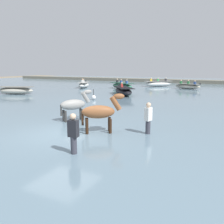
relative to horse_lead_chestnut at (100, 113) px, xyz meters
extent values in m
plane|color=#84755B|center=(-1.32, -0.88, -1.16)|extent=(120.00, 120.00, 0.00)
cube|color=slate|center=(-1.32, 9.12, -1.00)|extent=(90.00, 90.00, 0.32)
ellipsoid|color=brown|center=(-0.06, -0.04, 0.05)|extent=(1.40, 1.17, 0.55)
cylinder|color=black|center=(0.24, 0.37, -0.69)|extent=(0.13, 0.13, 0.93)
cylinder|color=black|center=(0.43, 0.09, -0.69)|extent=(0.13, 0.13, 0.93)
cylinder|color=black|center=(-0.55, -0.18, -0.69)|extent=(0.13, 0.13, 0.93)
cylinder|color=black|center=(-0.37, -0.45, -0.69)|extent=(0.13, 0.13, 0.93)
cylinder|color=brown|center=(0.53, 0.37, 0.39)|extent=(0.54, 0.47, 0.63)
ellipsoid|color=brown|center=(0.64, 0.44, 0.68)|extent=(0.50, 0.43, 0.24)
cylinder|color=black|center=(-0.60, -0.41, -0.21)|extent=(0.09, 0.09, 0.59)
ellipsoid|color=gray|center=(-2.36, 1.31, 0.00)|extent=(1.11, 1.35, 0.53)
cylinder|color=#31312F|center=(-2.24, 1.78, -0.71)|extent=(0.12, 0.12, 0.89)
cylinder|color=#31312F|center=(-1.97, 1.60, -0.71)|extent=(0.12, 0.12, 0.89)
cylinder|color=#31312F|center=(-2.75, 1.01, -0.71)|extent=(0.12, 0.12, 0.89)
cylinder|color=#31312F|center=(-2.49, 0.84, -0.71)|extent=(0.12, 0.12, 0.89)
cylinder|color=gray|center=(-1.98, 1.88, 0.33)|extent=(0.44, 0.52, 0.60)
ellipsoid|color=gray|center=(-1.91, 1.99, 0.60)|extent=(0.41, 0.48, 0.23)
cylinder|color=#31312F|center=(-2.71, 0.79, -0.25)|extent=(0.08, 0.08, 0.56)
ellipsoid|color=silver|center=(-13.12, 18.07, -0.50)|extent=(2.52, 3.62, 0.68)
cube|color=gray|center=(-13.12, 18.07, -0.14)|extent=(2.41, 3.47, 0.04)
cube|color=black|center=(-13.79, 19.57, -0.07)|extent=(0.19, 0.17, 0.18)
cube|color=white|center=(-12.58, 17.27, 0.03)|extent=(0.27, 0.31, 0.30)
sphere|color=tan|center=(-12.58, 17.27, 0.27)|extent=(0.18, 0.18, 0.18)
cube|color=white|center=(-13.27, 18.01, 0.03)|extent=(0.27, 0.31, 0.30)
sphere|color=tan|center=(-13.27, 18.01, 0.27)|extent=(0.18, 0.18, 0.18)
ellipsoid|color=#337556|center=(-7.72, 18.61, -0.48)|extent=(4.09, 3.29, 0.71)
cube|color=#1E4634|center=(-7.72, 18.61, -0.11)|extent=(3.93, 3.16, 0.04)
cube|color=#3356A8|center=(-6.79, 17.96, 0.06)|extent=(0.32, 0.29, 0.30)
sphere|color=beige|center=(-6.79, 17.96, 0.30)|extent=(0.18, 0.18, 0.18)
cube|color=#3356A8|center=(-7.79, 18.50, 0.06)|extent=(0.32, 0.29, 0.30)
sphere|color=tan|center=(-7.79, 18.50, 0.30)|extent=(0.18, 0.18, 0.18)
cube|color=#232328|center=(-8.68, 19.20, 0.06)|extent=(0.32, 0.29, 0.30)
sphere|color=beige|center=(-8.68, 19.20, 0.30)|extent=(0.18, 0.18, 0.18)
ellipsoid|color=#B2AD9E|center=(-14.99, 8.51, -0.49)|extent=(3.89, 2.58, 0.70)
cube|color=slate|center=(-14.99, 8.51, -0.12)|extent=(3.74, 2.47, 0.04)
ellipsoid|color=black|center=(-4.84, 12.78, -0.47)|extent=(3.58, 4.04, 0.73)
cube|color=black|center=(-4.84, 12.78, -0.08)|extent=(3.43, 3.88, 0.04)
cube|color=black|center=(-6.05, 14.32, -0.01)|extent=(0.20, 0.19, 0.18)
cube|color=red|center=(-4.96, 12.68, 0.09)|extent=(0.30, 0.32, 0.30)
sphere|color=tan|center=(-4.96, 12.68, 0.33)|extent=(0.18, 0.18, 0.18)
ellipsoid|color=silver|center=(-4.94, 24.85, -0.48)|extent=(3.88, 3.82, 0.71)
cube|color=gray|center=(-4.94, 24.85, -0.11)|extent=(3.73, 3.67, 0.04)
cube|color=gold|center=(-5.72, 23.97, 0.06)|extent=(0.31, 0.31, 0.30)
sphere|color=beige|center=(-5.72, 23.97, 0.30)|extent=(0.18, 0.18, 0.18)
cube|color=#388E51|center=(-5.00, 24.91, 0.06)|extent=(0.31, 0.31, 0.30)
sphere|color=beige|center=(-5.00, 24.91, 0.30)|extent=(0.18, 0.18, 0.18)
cube|color=#232328|center=(-4.07, 25.62, 0.06)|extent=(0.31, 0.31, 0.30)
sphere|color=beige|center=(-4.07, 25.62, 0.30)|extent=(0.18, 0.18, 0.18)
ellipsoid|color=#B2AD9E|center=(-0.45, 22.62, -0.55)|extent=(3.40, 1.79, 0.58)
cube|color=slate|center=(-0.45, 22.62, -0.24)|extent=(3.26, 1.71, 0.04)
cube|color=black|center=(1.07, 22.26, -0.17)|extent=(0.15, 0.18, 0.18)
cube|color=#388E51|center=(-1.34, 22.79, -0.07)|extent=(0.29, 0.24, 0.30)
sphere|color=beige|center=(-1.34, 22.79, 0.17)|extent=(0.18, 0.18, 0.18)
cube|color=#388E51|center=(-0.42, 22.75, -0.07)|extent=(0.29, 0.24, 0.30)
sphere|color=tan|center=(-0.42, 22.75, 0.17)|extent=(0.18, 0.18, 0.18)
cube|color=#3356A8|center=(0.43, 22.37, -0.07)|extent=(0.29, 0.24, 0.30)
sphere|color=tan|center=(0.43, 22.37, 0.17)|extent=(0.18, 0.18, 0.18)
cylinder|color=#383842|center=(1.83, 0.75, -0.72)|extent=(0.20, 0.20, 0.88)
cube|color=white|center=(1.83, 0.75, -0.01)|extent=(0.26, 0.36, 0.54)
sphere|color=beige|center=(1.83, 0.75, 0.37)|extent=(0.20, 0.20, 0.20)
cylinder|color=#383842|center=(0.50, -2.52, -0.72)|extent=(0.20, 0.20, 0.88)
cube|color=#232328|center=(0.50, -2.52, -0.01)|extent=(0.33, 0.22, 0.54)
sphere|color=beige|center=(0.50, -2.52, 0.37)|extent=(0.20, 0.20, 0.20)
sphere|color=silver|center=(-5.62, 8.50, -0.64)|extent=(0.39, 0.39, 0.39)
cylinder|color=black|center=(-5.62, 8.50, -0.19)|extent=(0.04, 0.04, 0.51)
cube|color=#706B5B|center=(-1.32, 34.39, -0.72)|extent=(80.00, 2.40, 0.88)
camera|label=1|loc=(4.88, -8.30, 1.87)|focal=37.92mm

